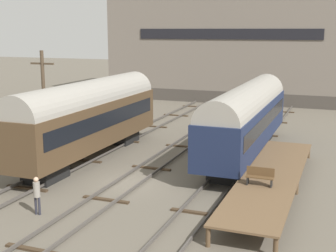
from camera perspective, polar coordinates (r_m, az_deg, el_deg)
name	(u,v)px	position (r m, az deg, el deg)	size (l,w,h in m)	color
ground_plane	(131,183)	(27.11, -4.54, -6.94)	(200.00, 200.00, 0.00)	#60594C
track_left	(58,172)	(29.43, -13.24, -5.42)	(2.60, 60.00, 0.26)	#4C4742
track_middle	(131,181)	(27.07, -4.54, -6.66)	(2.60, 60.00, 0.26)	#4C4742
track_right	(214,191)	(25.44, 5.59, -7.90)	(2.60, 60.00, 0.26)	#4C4742
train_car_navy	(246,116)	(32.42, 9.53, 1.25)	(2.88, 16.61, 5.02)	black
train_car_brown	(88,115)	(31.83, -9.71, 1.34)	(3.00, 15.43, 5.32)	black
station_platform	(272,176)	(26.08, 12.52, -5.92)	(3.00, 15.62, 0.95)	brown
bench	(260,176)	(24.05, 11.15, -5.98)	(1.40, 0.40, 0.91)	brown
person_worker	(37,192)	(23.11, -15.71, -7.74)	(0.32, 0.32, 1.86)	#282833
utility_pole	(44,102)	(32.85, -14.85, 2.82)	(1.80, 0.24, 7.29)	#473828
warehouse_building	(238,39)	(61.44, 8.56, 10.39)	(30.72, 12.94, 14.78)	#46403A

